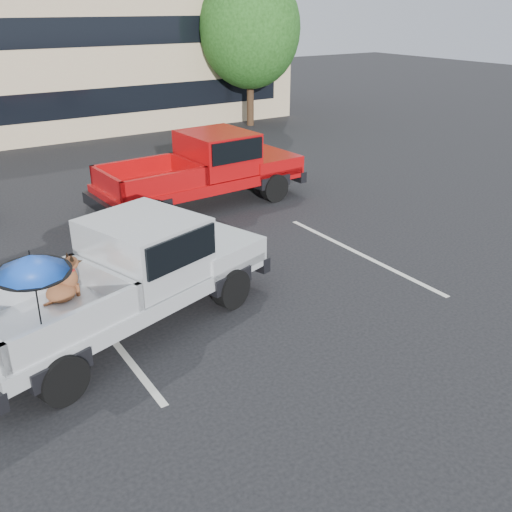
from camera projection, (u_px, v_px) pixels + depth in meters
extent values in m
plane|color=black|center=(310.00, 330.00, 9.95)|extent=(90.00, 90.00, 0.00)
cube|color=silver|center=(105.00, 329.00, 9.98)|extent=(0.12, 5.00, 0.01)
cube|color=silver|center=(360.00, 254.00, 12.97)|extent=(0.12, 5.00, 0.01)
cube|color=tan|center=(61.00, 57.00, 25.80)|extent=(20.00, 8.00, 6.00)
cube|color=black|center=(93.00, 103.00, 23.36)|extent=(18.00, 0.08, 1.10)
cube|color=black|center=(85.00, 32.00, 22.27)|extent=(18.00, 0.08, 1.10)
cylinder|color=#332114|center=(250.00, 95.00, 26.13)|extent=(0.32, 0.32, 2.73)
ellipsoid|color=#1A4112|center=(250.00, 29.00, 24.98)|extent=(4.46, 4.46, 5.13)
cylinder|color=#332114|center=(124.00, 80.00, 30.73)|extent=(0.32, 0.32, 2.86)
ellipsoid|color=#1A4112|center=(118.00, 20.00, 29.52)|extent=(4.68, 4.68, 5.38)
cylinder|color=black|center=(62.00, 379.00, 8.03)|extent=(0.81, 0.50, 0.76)
cylinder|color=black|center=(231.00, 288.00, 10.57)|extent=(0.81, 0.50, 0.76)
cylinder|color=black|center=(164.00, 262.00, 11.64)|extent=(0.81, 0.50, 0.76)
cube|color=silver|center=(123.00, 294.00, 9.75)|extent=(5.72, 3.46, 0.28)
cube|color=silver|center=(204.00, 247.00, 11.08)|extent=(2.01, 2.28, 0.46)
cube|color=black|center=(230.00, 253.00, 11.76)|extent=(0.78, 1.93, 0.30)
cube|color=silver|center=(145.00, 248.00, 9.86)|extent=(2.13, 2.25, 1.05)
cube|color=black|center=(144.00, 237.00, 9.78)|extent=(2.02, 2.30, 0.55)
cube|color=black|center=(47.00, 325.00, 8.70)|extent=(2.75, 2.45, 0.10)
cube|color=silver|center=(14.00, 291.00, 9.08)|extent=(2.22, 0.79, 0.50)
cube|color=silver|center=(78.00, 326.00, 8.08)|extent=(2.22, 0.79, 0.50)
cube|color=silver|center=(104.00, 282.00, 9.36)|extent=(0.65, 1.78, 0.50)
ellipsoid|color=brown|center=(61.00, 293.00, 9.21)|extent=(0.58, 0.52, 0.32)
cylinder|color=brown|center=(78.00, 291.00, 9.37)|extent=(0.07, 0.07, 0.24)
cylinder|color=brown|center=(72.00, 288.00, 9.46)|extent=(0.07, 0.07, 0.24)
ellipsoid|color=brown|center=(68.00, 278.00, 9.25)|extent=(0.37, 0.35, 0.43)
cylinder|color=red|center=(68.00, 270.00, 9.21)|extent=(0.21, 0.21, 0.04)
sphere|color=brown|center=(71.00, 263.00, 9.22)|extent=(0.23, 0.23, 0.23)
cone|color=black|center=(78.00, 262.00, 9.32)|extent=(0.18, 0.15, 0.11)
cone|color=black|center=(71.00, 258.00, 9.12)|extent=(0.08, 0.08, 0.12)
cone|color=black|center=(67.00, 256.00, 9.19)|extent=(0.08, 0.08, 0.12)
cylinder|color=brown|center=(52.00, 302.00, 9.13)|extent=(0.28, 0.05, 0.10)
cylinder|color=black|center=(37.00, 298.00, 8.28)|extent=(0.02, 0.10, 1.05)
cone|color=blue|center=(31.00, 264.00, 8.06)|extent=(1.10, 1.12, 0.36)
cylinder|color=black|center=(29.00, 254.00, 7.99)|extent=(0.02, 0.02, 0.10)
cylinder|color=black|center=(33.00, 272.00, 8.11)|extent=(1.10, 1.10, 0.09)
cylinder|color=black|center=(154.00, 215.00, 14.21)|extent=(0.82, 0.34, 0.81)
cylinder|color=black|center=(121.00, 195.00, 15.64)|extent=(0.82, 0.34, 0.81)
cylinder|color=black|center=(274.00, 188.00, 16.27)|extent=(0.82, 0.34, 0.81)
cylinder|color=black|center=(236.00, 173.00, 17.71)|extent=(0.82, 0.34, 0.81)
cube|color=#AD090C|center=(200.00, 180.00, 15.86)|extent=(5.82, 2.35, 0.30)
cube|color=#AD090C|center=(261.00, 161.00, 16.92)|extent=(1.70, 2.12, 0.49)
cube|color=black|center=(282.00, 170.00, 17.52)|extent=(0.33, 2.09, 0.32)
cube|color=black|center=(101.00, 207.00, 14.36)|extent=(0.31, 2.09, 0.30)
cube|color=#AD090C|center=(217.00, 152.00, 15.89)|extent=(1.86, 2.05, 1.11)
cube|color=black|center=(217.00, 144.00, 15.80)|extent=(1.70, 2.14, 0.58)
cube|color=black|center=(150.00, 188.00, 15.00)|extent=(2.54, 2.08, 0.11)
cube|color=#AD090C|center=(134.00, 169.00, 15.55)|extent=(2.44, 0.24, 0.53)
cube|color=#AD090C|center=(166.00, 184.00, 14.20)|extent=(2.44, 0.24, 0.53)
cube|color=#AD090C|center=(107.00, 184.00, 14.24)|extent=(0.21, 1.95, 0.53)
cube|color=#AD090C|center=(188.00, 169.00, 15.51)|extent=(0.21, 1.95, 0.53)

